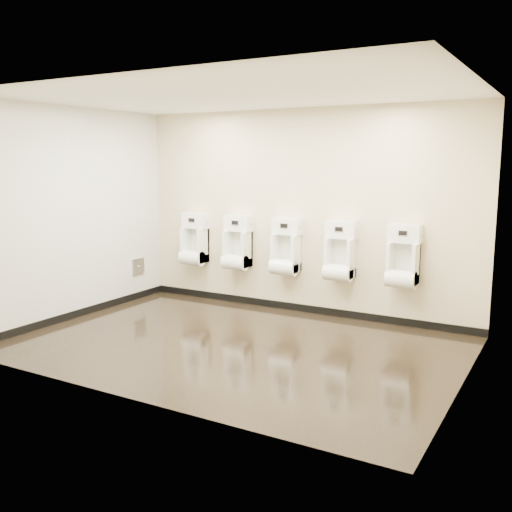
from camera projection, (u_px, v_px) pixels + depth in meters
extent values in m
cube|color=black|center=(235.00, 345.00, 6.57)|extent=(5.00, 3.50, 0.00)
cube|color=white|center=(233.00, 94.00, 6.11)|extent=(5.00, 3.50, 0.00)
cube|color=beige|center=(301.00, 212.00, 7.84)|extent=(5.00, 0.02, 2.80)
cube|color=beige|center=(125.00, 243.00, 4.84)|extent=(5.00, 0.02, 2.80)
cube|color=beige|center=(74.00, 214.00, 7.56)|extent=(0.02, 3.50, 2.80)
cube|color=beige|center=(470.00, 239.00, 5.12)|extent=(0.02, 3.50, 2.80)
cube|color=silver|center=(74.00, 214.00, 7.56)|extent=(0.01, 3.50, 2.80)
cube|color=black|center=(299.00, 308.00, 8.05)|extent=(5.00, 0.02, 0.10)
cube|color=black|center=(80.00, 313.00, 7.78)|extent=(0.02, 3.50, 0.10)
cube|color=#9E9EA3|center=(138.00, 266.00, 8.73)|extent=(0.03, 0.25, 0.25)
cylinder|color=silver|center=(139.00, 267.00, 8.72)|extent=(0.02, 0.04, 0.04)
cube|color=white|center=(195.00, 245.00, 8.66)|extent=(0.36, 0.26, 0.51)
cube|color=silver|center=(198.00, 242.00, 8.73)|extent=(0.27, 0.01, 0.39)
cylinder|color=white|center=(192.00, 258.00, 8.63)|extent=(0.36, 0.22, 0.22)
cube|color=white|center=(195.00, 221.00, 8.63)|extent=(0.40, 0.19, 0.22)
cube|color=black|center=(191.00, 220.00, 8.54)|extent=(0.10, 0.01, 0.06)
cube|color=silver|center=(192.00, 220.00, 8.54)|extent=(0.12, 0.01, 0.08)
cylinder|color=silver|center=(207.00, 222.00, 8.53)|extent=(0.01, 0.03, 0.03)
cube|color=white|center=(237.00, 249.00, 8.29)|extent=(0.36, 0.26, 0.51)
cube|color=silver|center=(240.00, 246.00, 8.35)|extent=(0.27, 0.01, 0.39)
cylinder|color=white|center=(235.00, 262.00, 8.26)|extent=(0.36, 0.22, 0.22)
cube|color=white|center=(239.00, 224.00, 8.26)|extent=(0.40, 0.19, 0.22)
cube|color=black|center=(235.00, 223.00, 8.16)|extent=(0.10, 0.01, 0.06)
cube|color=silver|center=(235.00, 223.00, 8.17)|extent=(0.12, 0.01, 0.08)
cylinder|color=silver|center=(251.00, 224.00, 8.15)|extent=(0.01, 0.03, 0.03)
cube|color=white|center=(286.00, 253.00, 7.90)|extent=(0.36, 0.26, 0.51)
cube|color=silver|center=(289.00, 250.00, 7.97)|extent=(0.27, 0.01, 0.39)
cylinder|color=white|center=(283.00, 267.00, 7.87)|extent=(0.36, 0.22, 0.22)
cube|color=white|center=(287.00, 227.00, 7.87)|extent=(0.40, 0.19, 0.22)
cube|color=black|center=(284.00, 226.00, 7.78)|extent=(0.10, 0.01, 0.06)
cube|color=silver|center=(284.00, 226.00, 7.78)|extent=(0.12, 0.01, 0.08)
cylinder|color=silver|center=(301.00, 227.00, 7.77)|extent=(0.01, 0.03, 0.03)
cube|color=white|center=(340.00, 258.00, 7.51)|extent=(0.36, 0.26, 0.51)
cube|color=silver|center=(342.00, 254.00, 7.58)|extent=(0.27, 0.01, 0.39)
cylinder|color=white|center=(338.00, 273.00, 7.48)|extent=(0.36, 0.22, 0.22)
cube|color=white|center=(342.00, 230.00, 7.48)|extent=(0.40, 0.19, 0.22)
cube|color=black|center=(339.00, 229.00, 7.39)|extent=(0.10, 0.01, 0.06)
cube|color=silver|center=(339.00, 229.00, 7.39)|extent=(0.12, 0.01, 0.08)
cylinder|color=silver|center=(357.00, 231.00, 7.38)|extent=(0.01, 0.03, 0.03)
cube|color=white|center=(403.00, 264.00, 7.10)|extent=(0.36, 0.26, 0.51)
cube|color=silver|center=(405.00, 259.00, 7.17)|extent=(0.27, 0.01, 0.39)
cylinder|color=white|center=(401.00, 279.00, 7.07)|extent=(0.36, 0.22, 0.22)
cube|color=white|center=(405.00, 234.00, 7.07)|extent=(0.40, 0.19, 0.22)
cube|color=black|center=(403.00, 233.00, 6.98)|extent=(0.10, 0.01, 0.06)
cube|color=silver|center=(403.00, 233.00, 6.98)|extent=(0.12, 0.01, 0.08)
cylinder|color=silver|center=(422.00, 235.00, 6.97)|extent=(0.01, 0.03, 0.03)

